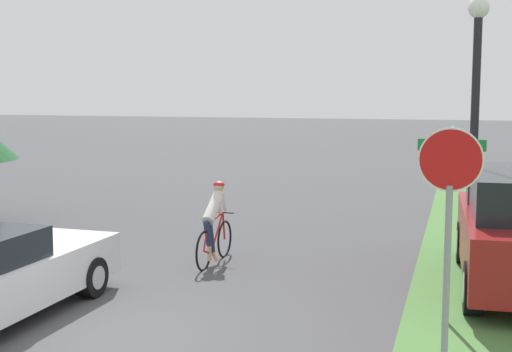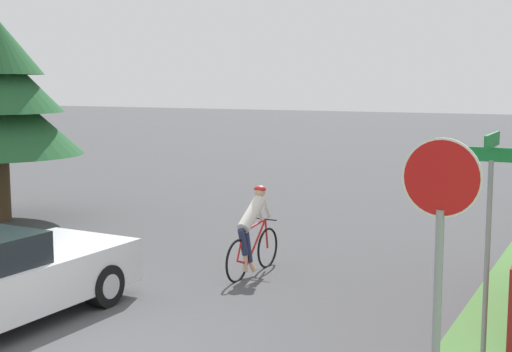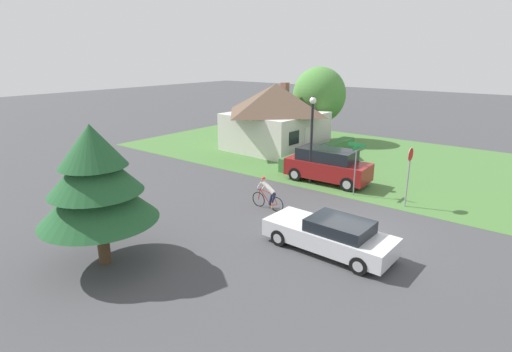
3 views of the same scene
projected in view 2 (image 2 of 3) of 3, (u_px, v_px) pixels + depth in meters
name	position (u px, v px, depth m)	size (l,w,h in m)	color
cyclist	(253.00, 232.00, 12.21)	(0.44, 1.81, 1.53)	black
stop_sign	(439.00, 246.00, 5.75)	(0.65, 0.07, 2.86)	gray
street_name_sign	(489.00, 207.00, 8.08)	(0.90, 0.90, 2.72)	gray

